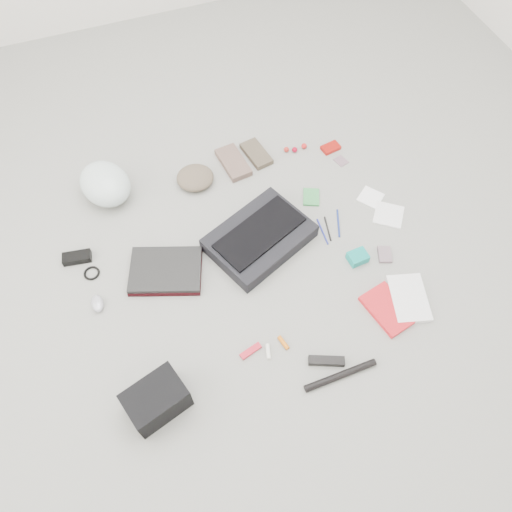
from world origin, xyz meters
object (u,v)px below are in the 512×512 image
object	(u,v)px
book_red	(388,309)
bike_helmet	(105,184)
camera_bag	(157,400)
messenger_bag	(260,238)
laptop	(165,269)
accordion_wallet	(358,257)

from	to	relation	value
book_red	bike_helmet	bearing A→B (deg)	120.94
camera_bag	bike_helmet	bearing A→B (deg)	71.79
messenger_bag	laptop	size ratio (longest dim) A/B	1.44
camera_bag	accordion_wallet	world-z (taller)	camera_bag
messenger_bag	laptop	world-z (taller)	messenger_bag
laptop	bike_helmet	bearing A→B (deg)	125.13
accordion_wallet	bike_helmet	bearing A→B (deg)	137.81
camera_bag	accordion_wallet	bearing A→B (deg)	1.23
laptop	messenger_bag	bearing A→B (deg)	20.59
book_red	accordion_wallet	world-z (taller)	accordion_wallet
bike_helmet	accordion_wallet	world-z (taller)	bike_helmet
bike_helmet	book_red	distance (m)	1.44
messenger_bag	bike_helmet	distance (m)	0.79
messenger_bag	bike_helmet	xyz separation A→B (m)	(-0.60, 0.52, 0.05)
laptop	bike_helmet	xyz separation A→B (m)	(-0.15, 0.53, 0.05)
bike_helmet	book_red	size ratio (longest dim) A/B	1.28
camera_bag	book_red	world-z (taller)	camera_bag
messenger_bag	laptop	xyz separation A→B (m)	(-0.45, -0.01, -0.01)
laptop	camera_bag	xyz separation A→B (m)	(-0.18, -0.56, 0.04)
book_red	messenger_bag	bearing A→B (deg)	114.42
camera_bag	book_red	distance (m)	1.02
messenger_bag	bike_helmet	world-z (taller)	bike_helmet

